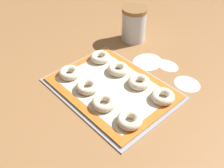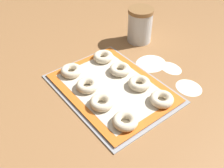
{
  "view_description": "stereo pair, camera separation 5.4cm",
  "coord_description": "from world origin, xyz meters",
  "px_view_note": "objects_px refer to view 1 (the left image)",
  "views": [
    {
      "loc": [
        0.53,
        -0.47,
        0.63
      ],
      "look_at": [
        0.01,
        0.01,
        0.02
      ],
      "focal_mm": 42.0,
      "sensor_mm": 36.0,
      "label": 1
    },
    {
      "loc": [
        0.56,
        -0.43,
        0.63
      ],
      "look_at": [
        0.01,
        0.01,
        0.02
      ],
      "focal_mm": 42.0,
      "sensor_mm": 36.0,
      "label": 2
    }
  ],
  "objects_px": {
    "bagel_back_far_left": "(100,57)",
    "bagel_back_far_right": "(163,96)",
    "bagel_back_mid_left": "(118,69)",
    "flour_canister": "(134,24)",
    "bagel_front_mid_left": "(87,86)",
    "bagel_front_far_left": "(69,73)",
    "bagel_front_far_right": "(129,120)",
    "bagel_back_mid_right": "(139,82)",
    "bagel_front_mid_right": "(104,103)",
    "baking_tray": "(112,88)"
  },
  "relations": [
    {
      "from": "bagel_back_far_left",
      "to": "bagel_back_far_right",
      "type": "bearing_deg",
      "value": 1.14
    },
    {
      "from": "bagel_back_mid_left",
      "to": "flour_canister",
      "type": "xyz_separation_m",
      "value": [
        -0.14,
        0.23,
        0.05
      ]
    },
    {
      "from": "bagel_front_mid_left",
      "to": "flour_canister",
      "type": "relative_size",
      "value": 0.53
    },
    {
      "from": "bagel_front_far_left",
      "to": "bagel_front_far_right",
      "type": "bearing_deg",
      "value": -0.14
    },
    {
      "from": "bagel_front_far_left",
      "to": "bagel_back_far_right",
      "type": "distance_m",
      "value": 0.35
    },
    {
      "from": "bagel_back_mid_right",
      "to": "flour_canister",
      "type": "height_order",
      "value": "flour_canister"
    },
    {
      "from": "bagel_back_mid_left",
      "to": "bagel_back_far_left",
      "type": "bearing_deg",
      "value": 179.86
    },
    {
      "from": "bagel_front_mid_left",
      "to": "bagel_front_far_right",
      "type": "relative_size",
      "value": 1.0
    },
    {
      "from": "bagel_back_far_right",
      "to": "flour_canister",
      "type": "height_order",
      "value": "flour_canister"
    },
    {
      "from": "flour_canister",
      "to": "bagel_front_far_right",
      "type": "bearing_deg",
      "value": -47.37
    },
    {
      "from": "bagel_front_mid_left",
      "to": "bagel_back_far_right",
      "type": "xyz_separation_m",
      "value": [
        0.21,
        0.16,
        0.0
      ]
    },
    {
      "from": "bagel_front_far_left",
      "to": "bagel_back_far_left",
      "type": "bearing_deg",
      "value": 89.75
    },
    {
      "from": "bagel_back_far_left",
      "to": "bagel_back_far_right",
      "type": "relative_size",
      "value": 1.0
    },
    {
      "from": "bagel_front_mid_right",
      "to": "bagel_back_mid_left",
      "type": "distance_m",
      "value": 0.19
    },
    {
      "from": "bagel_front_far_left",
      "to": "bagel_front_far_right",
      "type": "relative_size",
      "value": 1.0
    },
    {
      "from": "bagel_front_mid_left",
      "to": "bagel_back_far_right",
      "type": "distance_m",
      "value": 0.26
    },
    {
      "from": "bagel_back_far_right",
      "to": "bagel_front_far_right",
      "type": "bearing_deg",
      "value": -90.8
    },
    {
      "from": "bagel_back_far_left",
      "to": "bagel_back_mid_left",
      "type": "distance_m",
      "value": 0.11
    },
    {
      "from": "bagel_front_mid_right",
      "to": "bagel_back_far_right",
      "type": "distance_m",
      "value": 0.2
    },
    {
      "from": "bagel_back_far_left",
      "to": "bagel_back_mid_left",
      "type": "bearing_deg",
      "value": -0.14
    },
    {
      "from": "bagel_front_mid_left",
      "to": "baking_tray",
      "type": "bearing_deg",
      "value": 56.23
    },
    {
      "from": "bagel_front_mid_right",
      "to": "bagel_back_far_right",
      "type": "xyz_separation_m",
      "value": [
        0.11,
        0.17,
        0.0
      ]
    },
    {
      "from": "bagel_back_mid_right",
      "to": "bagel_back_mid_left",
      "type": "bearing_deg",
      "value": -178.34
    },
    {
      "from": "bagel_front_mid_left",
      "to": "bagel_back_mid_right",
      "type": "distance_m",
      "value": 0.18
    },
    {
      "from": "bagel_front_far_left",
      "to": "bagel_back_mid_left",
      "type": "bearing_deg",
      "value": 54.6
    },
    {
      "from": "bagel_front_far_left",
      "to": "bagel_back_far_left",
      "type": "distance_m",
      "value": 0.15
    },
    {
      "from": "bagel_front_mid_left",
      "to": "flour_canister",
      "type": "height_order",
      "value": "flour_canister"
    },
    {
      "from": "baking_tray",
      "to": "flour_canister",
      "type": "relative_size",
      "value": 2.9
    },
    {
      "from": "bagel_back_mid_right",
      "to": "flour_canister",
      "type": "xyz_separation_m",
      "value": [
        -0.24,
        0.22,
        0.05
      ]
    },
    {
      "from": "bagel_front_mid_right",
      "to": "bagel_back_mid_left",
      "type": "height_order",
      "value": "same"
    },
    {
      "from": "bagel_front_far_left",
      "to": "flour_canister",
      "type": "xyz_separation_m",
      "value": [
        -0.03,
        0.38,
        0.05
      ]
    },
    {
      "from": "bagel_front_far_right",
      "to": "bagel_back_mid_right",
      "type": "distance_m",
      "value": 0.19
    },
    {
      "from": "bagel_front_mid_left",
      "to": "bagel_front_far_left",
      "type": "bearing_deg",
      "value": -179.56
    },
    {
      "from": "baking_tray",
      "to": "flour_canister",
      "type": "distance_m",
      "value": 0.36
    },
    {
      "from": "bagel_front_far_left",
      "to": "bagel_back_far_right",
      "type": "bearing_deg",
      "value": 26.2
    },
    {
      "from": "bagel_back_mid_left",
      "to": "bagel_back_mid_right",
      "type": "relative_size",
      "value": 1.0
    },
    {
      "from": "bagel_front_mid_left",
      "to": "bagel_back_far_left",
      "type": "height_order",
      "value": "same"
    },
    {
      "from": "bagel_front_mid_right",
      "to": "flour_canister",
      "type": "distance_m",
      "value": 0.46
    },
    {
      "from": "bagel_front_mid_left",
      "to": "bagel_back_far_right",
      "type": "relative_size",
      "value": 1.0
    },
    {
      "from": "baking_tray",
      "to": "bagel_back_mid_right",
      "type": "relative_size",
      "value": 5.52
    },
    {
      "from": "bagel_front_far_left",
      "to": "baking_tray",
      "type": "bearing_deg",
      "value": 25.43
    },
    {
      "from": "bagel_back_mid_right",
      "to": "bagel_back_far_left",
      "type": "bearing_deg",
      "value": -179.25
    },
    {
      "from": "bagel_front_mid_right",
      "to": "bagel_front_far_right",
      "type": "relative_size",
      "value": 1.0
    },
    {
      "from": "bagel_front_far_right",
      "to": "flour_canister",
      "type": "distance_m",
      "value": 0.52
    },
    {
      "from": "bagel_front_mid_left",
      "to": "bagel_back_mid_left",
      "type": "distance_m",
      "value": 0.15
    },
    {
      "from": "baking_tray",
      "to": "bagel_front_far_right",
      "type": "xyz_separation_m",
      "value": [
        0.16,
        -0.07,
        0.02
      ]
    },
    {
      "from": "bagel_back_far_left",
      "to": "bagel_back_far_right",
      "type": "distance_m",
      "value": 0.32
    },
    {
      "from": "bagel_front_mid_right",
      "to": "bagel_back_far_right",
      "type": "bearing_deg",
      "value": 56.11
    },
    {
      "from": "bagel_back_mid_right",
      "to": "bagel_back_far_right",
      "type": "xyz_separation_m",
      "value": [
        0.11,
        0.0,
        0.0
      ]
    },
    {
      "from": "bagel_front_mid_right",
      "to": "bagel_back_mid_right",
      "type": "distance_m",
      "value": 0.16
    }
  ]
}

